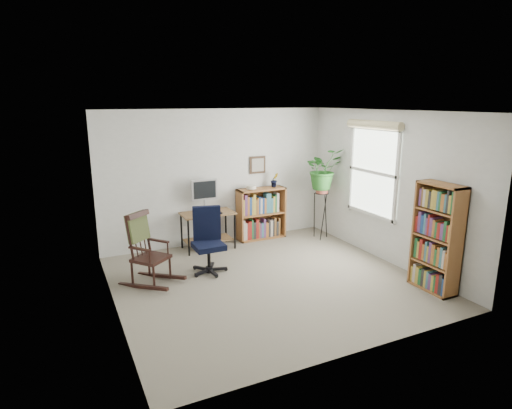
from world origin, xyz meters
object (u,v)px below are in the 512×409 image
office_chair (208,241)px  tall_bookshelf (437,238)px  low_bookshelf (261,213)px  desk (208,231)px  rocking_chair (150,249)px

office_chair → tall_bookshelf: tall_bookshelf is taller
office_chair → low_bookshelf: office_chair is taller
office_chair → tall_bookshelf: (2.58, -1.89, 0.24)m
office_chair → tall_bookshelf: size_ratio=0.67×
office_chair → tall_bookshelf: bearing=-22.9°
tall_bookshelf → office_chair: bearing=143.7°
desk → low_bookshelf: size_ratio=0.94×
low_bookshelf → tall_bookshelf: (1.14, -3.04, 0.26)m
desk → office_chair: 1.10m
office_chair → rocking_chair: rocking_chair is taller
office_chair → desk: bearing=84.7°
desk → rocking_chair: (-1.22, -1.07, 0.20)m
rocking_chair → low_bookshelf: 2.60m
desk → office_chair: office_chair is taller
office_chair → rocking_chair: size_ratio=0.96×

